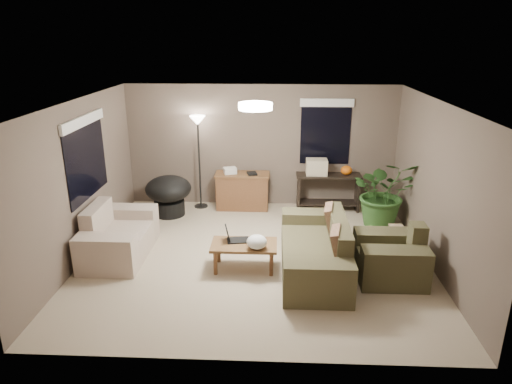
{
  "coord_description": "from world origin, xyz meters",
  "views": [
    {
      "loc": [
        0.31,
        -6.66,
        3.44
      ],
      "look_at": [
        0.0,
        0.2,
        1.05
      ],
      "focal_mm": 32.0,
      "sensor_mm": 36.0,
      "label": 1
    }
  ],
  "objects_px": {
    "armchair": "(391,258)",
    "houseplant": "(383,200)",
    "main_sofa": "(316,252)",
    "desk": "(242,191)",
    "loveseat": "(118,237)",
    "coffee_table": "(244,247)",
    "console_table": "(328,189)",
    "papasan_chair": "(169,193)",
    "cat_scratching_post": "(395,242)",
    "floor_lamp": "(198,132)"
  },
  "relations": [
    {
      "from": "armchair",
      "to": "houseplant",
      "type": "relative_size",
      "value": 0.76
    },
    {
      "from": "main_sofa",
      "to": "houseplant",
      "type": "xyz_separation_m",
      "value": [
        1.37,
        1.79,
        0.22
      ]
    },
    {
      "from": "armchair",
      "to": "desk",
      "type": "relative_size",
      "value": 0.91
    },
    {
      "from": "loveseat",
      "to": "houseplant",
      "type": "distance_m",
      "value": 4.79
    },
    {
      "from": "coffee_table",
      "to": "houseplant",
      "type": "relative_size",
      "value": 0.76
    },
    {
      "from": "main_sofa",
      "to": "loveseat",
      "type": "height_order",
      "value": "same"
    },
    {
      "from": "console_table",
      "to": "papasan_chair",
      "type": "distance_m",
      "value": 3.21
    },
    {
      "from": "loveseat",
      "to": "desk",
      "type": "xyz_separation_m",
      "value": [
        1.88,
        2.19,
        0.08
      ]
    },
    {
      "from": "console_table",
      "to": "cat_scratching_post",
      "type": "distance_m",
      "value": 2.2
    },
    {
      "from": "armchair",
      "to": "cat_scratching_post",
      "type": "distance_m",
      "value": 0.78
    },
    {
      "from": "console_table",
      "to": "papasan_chair",
      "type": "xyz_separation_m",
      "value": [
        -3.18,
        -0.44,
        0.03
      ]
    },
    {
      "from": "main_sofa",
      "to": "console_table",
      "type": "distance_m",
      "value": 2.62
    },
    {
      "from": "coffee_table",
      "to": "papasan_chair",
      "type": "relative_size",
      "value": 0.87
    },
    {
      "from": "armchair",
      "to": "console_table",
      "type": "xyz_separation_m",
      "value": [
        -0.65,
        2.74,
        0.14
      ]
    },
    {
      "from": "loveseat",
      "to": "papasan_chair",
      "type": "distance_m",
      "value": 1.82
    },
    {
      "from": "main_sofa",
      "to": "console_table",
      "type": "bearing_deg",
      "value": 80.53
    },
    {
      "from": "floor_lamp",
      "to": "cat_scratching_post",
      "type": "distance_m",
      "value": 4.3
    },
    {
      "from": "armchair",
      "to": "coffee_table",
      "type": "xyz_separation_m",
      "value": [
        -2.19,
        0.14,
        0.06
      ]
    },
    {
      "from": "loveseat",
      "to": "cat_scratching_post",
      "type": "distance_m",
      "value": 4.53
    },
    {
      "from": "main_sofa",
      "to": "armchair",
      "type": "bearing_deg",
      "value": -8.26
    },
    {
      "from": "armchair",
      "to": "houseplant",
      "type": "bearing_deg",
      "value": 81.52
    },
    {
      "from": "coffee_table",
      "to": "console_table",
      "type": "distance_m",
      "value": 3.01
    },
    {
      "from": "loveseat",
      "to": "coffee_table",
      "type": "relative_size",
      "value": 1.6
    },
    {
      "from": "main_sofa",
      "to": "console_table",
      "type": "relative_size",
      "value": 1.69
    },
    {
      "from": "main_sofa",
      "to": "console_table",
      "type": "height_order",
      "value": "main_sofa"
    },
    {
      "from": "papasan_chair",
      "to": "houseplant",
      "type": "relative_size",
      "value": 0.88
    },
    {
      "from": "desk",
      "to": "console_table",
      "type": "relative_size",
      "value": 0.85
    },
    {
      "from": "loveseat",
      "to": "papasan_chair",
      "type": "relative_size",
      "value": 1.39
    },
    {
      "from": "desk",
      "to": "papasan_chair",
      "type": "height_order",
      "value": "papasan_chair"
    },
    {
      "from": "desk",
      "to": "floor_lamp",
      "type": "distance_m",
      "value": 1.5
    },
    {
      "from": "loveseat",
      "to": "coffee_table",
      "type": "bearing_deg",
      "value": -10.63
    },
    {
      "from": "console_table",
      "to": "floor_lamp",
      "type": "bearing_deg",
      "value": 179.18
    },
    {
      "from": "armchair",
      "to": "floor_lamp",
      "type": "bearing_deg",
      "value": 139.79
    },
    {
      "from": "armchair",
      "to": "houseplant",
      "type": "distance_m",
      "value": 1.98
    },
    {
      "from": "houseplant",
      "to": "main_sofa",
      "type": "bearing_deg",
      "value": -127.44
    },
    {
      "from": "console_table",
      "to": "main_sofa",
      "type": "bearing_deg",
      "value": -99.47
    },
    {
      "from": "console_table",
      "to": "loveseat",
      "type": "bearing_deg",
      "value": -148.8
    },
    {
      "from": "armchair",
      "to": "papasan_chair",
      "type": "bearing_deg",
      "value": 149.07
    },
    {
      "from": "main_sofa",
      "to": "floor_lamp",
      "type": "relative_size",
      "value": 1.15
    },
    {
      "from": "loveseat",
      "to": "console_table",
      "type": "relative_size",
      "value": 1.23
    },
    {
      "from": "main_sofa",
      "to": "papasan_chair",
      "type": "xyz_separation_m",
      "value": [
        -2.75,
        2.14,
        0.17
      ]
    },
    {
      "from": "floor_lamp",
      "to": "armchair",
      "type": "bearing_deg",
      "value": -40.21
    },
    {
      "from": "houseplant",
      "to": "loveseat",
      "type": "bearing_deg",
      "value": -162.84
    },
    {
      "from": "loveseat",
      "to": "cat_scratching_post",
      "type": "xyz_separation_m",
      "value": [
        4.53,
        0.2,
        -0.08
      ]
    },
    {
      "from": "coffee_table",
      "to": "houseplant",
      "type": "distance_m",
      "value": 3.07
    },
    {
      "from": "main_sofa",
      "to": "desk",
      "type": "distance_m",
      "value": 2.89
    },
    {
      "from": "console_table",
      "to": "floor_lamp",
      "type": "distance_m",
      "value": 2.87
    },
    {
      "from": "floor_lamp",
      "to": "cat_scratching_post",
      "type": "bearing_deg",
      "value": -30.03
    },
    {
      "from": "console_table",
      "to": "floor_lamp",
      "type": "height_order",
      "value": "floor_lamp"
    },
    {
      "from": "coffee_table",
      "to": "cat_scratching_post",
      "type": "xyz_separation_m",
      "value": [
        2.43,
        0.59,
        -0.14
      ]
    }
  ]
}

